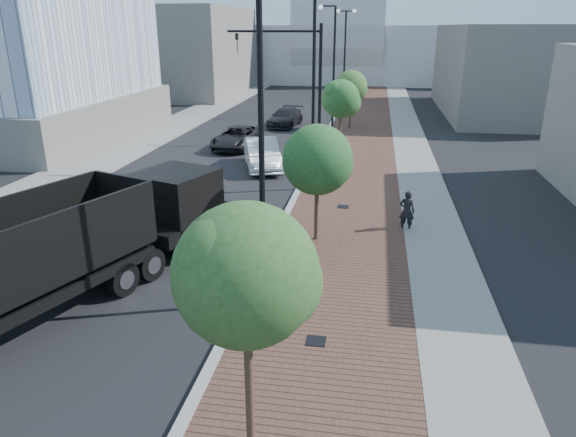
% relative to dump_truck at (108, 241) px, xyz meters
% --- Properties ---
extents(sidewalk, '(7.00, 140.00, 0.12)m').
position_rel_dump_truck_xyz_m(sidewalk, '(8.07, 29.41, -1.36)').
color(sidewalk, '#4C2D23').
rests_on(sidewalk, ground).
extents(concrete_strip, '(2.40, 140.00, 0.13)m').
position_rel_dump_truck_xyz_m(concrete_strip, '(10.77, 29.41, -1.35)').
color(concrete_strip, slate).
rests_on(concrete_strip, ground).
extents(curb, '(0.30, 140.00, 0.14)m').
position_rel_dump_truck_xyz_m(curb, '(4.57, 29.41, -1.35)').
color(curb, gray).
rests_on(curb, ground).
extents(west_sidewalk, '(4.00, 140.00, 0.12)m').
position_rel_dump_truck_xyz_m(west_sidewalk, '(-8.43, 29.41, -1.36)').
color(west_sidewalk, slate).
rests_on(west_sidewalk, ground).
extents(dump_truck, '(6.84, 13.35, 3.37)m').
position_rel_dump_truck_xyz_m(dump_truck, '(0.00, 0.00, 0.00)').
color(dump_truck, black).
rests_on(dump_truck, ground).
extents(white_sedan, '(3.29, 5.43, 1.69)m').
position_rel_dump_truck_xyz_m(white_sedan, '(1.79, 15.10, -0.58)').
color(white_sedan, silver).
rests_on(white_sedan, ground).
extents(dark_car_mid, '(2.81, 5.43, 1.46)m').
position_rel_dump_truck_xyz_m(dark_car_mid, '(-1.03, 20.09, -0.69)').
color(dark_car_mid, black).
rests_on(dark_car_mid, ground).
extents(dark_car_far, '(2.68, 5.23, 1.45)m').
position_rel_dump_truck_xyz_m(dark_car_far, '(0.80, 28.97, -0.69)').
color(dark_car_far, black).
rests_on(dark_car_far, ground).
extents(pedestrian, '(0.69, 0.54, 1.69)m').
position_rel_dump_truck_xyz_m(pedestrian, '(9.64, 6.17, -0.57)').
color(pedestrian, black).
rests_on(pedestrian, ground).
extents(streetlight_1, '(1.44, 0.56, 9.21)m').
position_rel_dump_truck_xyz_m(streetlight_1, '(5.05, -0.59, 2.92)').
color(streetlight_1, black).
rests_on(streetlight_1, ground).
extents(streetlight_2, '(1.72, 0.56, 9.28)m').
position_rel_dump_truck_xyz_m(streetlight_2, '(5.17, 11.41, 3.40)').
color(streetlight_2, black).
rests_on(streetlight_2, ground).
extents(streetlight_3, '(1.44, 0.56, 9.21)m').
position_rel_dump_truck_xyz_m(streetlight_3, '(5.05, 23.41, 2.92)').
color(streetlight_3, black).
rests_on(streetlight_3, ground).
extents(streetlight_4, '(1.72, 0.56, 9.28)m').
position_rel_dump_truck_xyz_m(streetlight_4, '(5.17, 35.41, 3.40)').
color(streetlight_4, black).
rests_on(streetlight_4, ground).
extents(traffic_mast, '(5.09, 0.20, 8.00)m').
position_rel_dump_truck_xyz_m(traffic_mast, '(4.27, 14.41, 3.56)').
color(traffic_mast, black).
rests_on(traffic_mast, ground).
extents(tree_0, '(2.52, 2.50, 5.17)m').
position_rel_dump_truck_xyz_m(tree_0, '(6.21, -6.56, 2.49)').
color(tree_0, '#382619').
rests_on(tree_0, ground).
extents(tree_1, '(2.62, 2.61, 4.55)m').
position_rel_dump_truck_xyz_m(tree_1, '(6.21, 4.44, 1.81)').
color(tree_1, '#382619').
rests_on(tree_1, ground).
extents(tree_2, '(2.28, 2.21, 5.04)m').
position_rel_dump_truck_xyz_m(tree_2, '(6.21, 16.44, 2.50)').
color(tree_2, '#382619').
rests_on(tree_2, ground).
extents(tree_3, '(2.60, 2.59, 4.65)m').
position_rel_dump_truck_xyz_m(tree_3, '(6.21, 28.44, 1.93)').
color(tree_3, '#382619').
rests_on(tree_3, ground).
extents(tower_podium, '(19.00, 19.00, 3.00)m').
position_rel_dump_truck_xyz_m(tower_podium, '(-19.43, 21.41, 0.08)').
color(tower_podium, slate).
rests_on(tower_podium, ground).
extents(convention_center, '(50.00, 30.00, 50.00)m').
position_rel_dump_truck_xyz_m(convention_center, '(2.57, 74.41, 4.58)').
color(convention_center, '#A4A8AE').
rests_on(convention_center, ground).
extents(commercial_block_nw, '(14.00, 20.00, 10.00)m').
position_rel_dump_truck_xyz_m(commercial_block_nw, '(-15.43, 49.41, 3.58)').
color(commercial_block_nw, '#67635D').
rests_on(commercial_block_nw, ground).
extents(commercial_block_ne, '(12.00, 22.00, 8.00)m').
position_rel_dump_truck_xyz_m(commercial_block_ne, '(20.57, 39.41, 2.58)').
color(commercial_block_ne, '#65615B').
rests_on(commercial_block_ne, ground).
extents(utility_cover_1, '(0.50, 0.50, 0.02)m').
position_rel_dump_truck_xyz_m(utility_cover_1, '(6.97, -2.59, -1.29)').
color(utility_cover_1, black).
rests_on(utility_cover_1, sidewalk).
extents(utility_cover_2, '(0.50, 0.50, 0.02)m').
position_rel_dump_truck_xyz_m(utility_cover_2, '(6.97, 8.41, -1.29)').
color(utility_cover_2, black).
rests_on(utility_cover_2, sidewalk).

